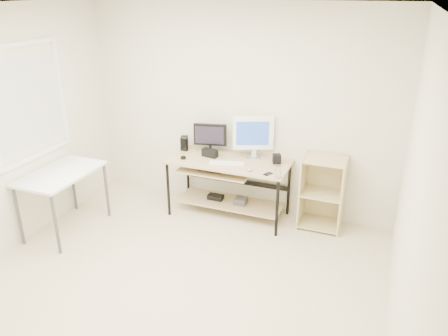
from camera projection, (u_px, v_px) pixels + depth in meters
room at (149, 162)px, 3.82m from camera, size 4.01×4.01×2.62m
desk at (227, 176)px, 5.47m from camera, size 1.50×0.65×0.75m
side_table at (62, 179)px, 5.07m from camera, size 0.60×1.00×0.75m
shelf_unit at (323, 192)px, 5.25m from camera, size 0.50×0.40×0.90m
black_monitor at (210, 136)px, 5.55m from camera, size 0.42×0.18×0.39m
white_imac at (253, 134)px, 5.36m from camera, size 0.48×0.23×0.54m
keyboard at (227, 163)px, 5.28m from camera, size 0.44×0.22×0.01m
mouse at (250, 169)px, 5.09m from camera, size 0.09×0.11×0.03m
center_speaker at (210, 153)px, 5.49m from camera, size 0.21×0.12×0.10m
speaker_left at (185, 142)px, 5.75m from camera, size 0.11×0.11×0.17m
speaker_right at (277, 159)px, 5.28m from camera, size 0.12×0.12×0.11m
audio_controller at (184, 144)px, 5.68m from camera, size 0.10×0.07×0.17m
volume_puck at (183, 158)px, 5.43m from camera, size 0.08×0.08×0.03m
smartphone at (268, 174)px, 4.99m from camera, size 0.10×0.13×0.01m
coaster at (278, 177)px, 4.91m from camera, size 0.10×0.10×0.01m
drinking_glass at (278, 171)px, 4.88m from camera, size 0.08×0.08×0.13m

